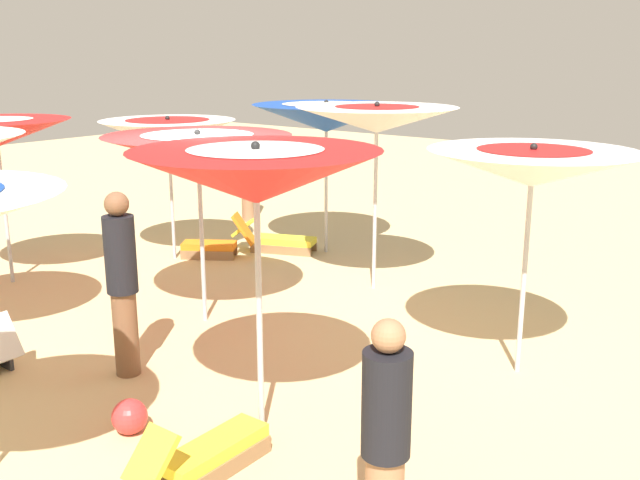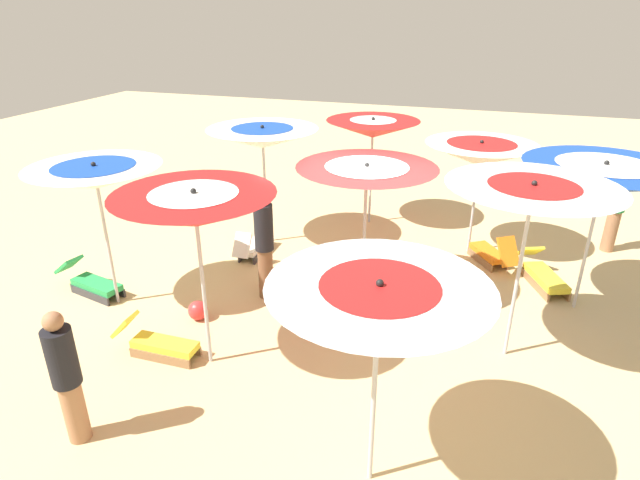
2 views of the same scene
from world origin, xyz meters
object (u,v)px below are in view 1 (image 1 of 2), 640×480
beach_umbrella_5 (256,176)px  beachgoer_2 (386,441)px  beachgoer_1 (247,172)px  beach_umbrella_7 (377,119)px  lounger_0 (206,452)px  beach_umbrella_8 (532,168)px  lounger_1 (216,243)px  beach_ball (130,417)px  beach_umbrella_4 (198,149)px  beach_umbrella_6 (326,117)px  lounger_3 (278,240)px  beach_umbrella_3 (168,133)px  beachgoer_0 (122,280)px

beach_umbrella_5 → beachgoer_2: bearing=157.3°
beachgoer_1 → beach_umbrella_7: bearing=88.7°
lounger_0 → beach_umbrella_8: bearing=-19.6°
lounger_1 → lounger_0: bearing=101.5°
beach_umbrella_8 → beach_ball: size_ratio=7.61×
beach_umbrella_4 → beachgoer_1: (3.21, -4.12, -1.11)m
beach_umbrella_6 → beach_umbrella_8: beach_umbrella_6 is taller
beach_umbrella_8 → beach_umbrella_4: bearing=15.1°
beach_umbrella_8 → lounger_3: bearing=-21.3°
beach_umbrella_3 → lounger_0: beach_umbrella_3 is taller
lounger_1 → beachgoer_2: 7.23m
beach_umbrella_7 → beachgoer_0: (0.41, 3.74, -1.29)m
beach_umbrella_8 → beachgoer_0: bearing=38.9°
beach_umbrella_5 → lounger_1: size_ratio=2.15×
lounger_0 → beach_umbrella_7: bearing=18.0°
beach_umbrella_8 → beach_umbrella_7: bearing=-26.5°
lounger_1 → beach_umbrella_7: bearing=151.6°
lounger_0 → lounger_1: 6.01m
beach_umbrella_6 → beachgoer_1: size_ratio=1.35×
lounger_1 → beachgoer_1: size_ratio=0.64×
beach_umbrella_8 → beachgoer_2: 3.43m
beach_umbrella_4 → beachgoer_0: (-0.49, 1.49, -1.07)m
lounger_0 → beachgoer_2: 1.70m
beach_umbrella_3 → beach_ball: 5.62m
beach_umbrella_7 → lounger_0: size_ratio=2.05×
beach_umbrella_5 → beach_umbrella_6: beach_umbrella_5 is taller
lounger_0 → lounger_3: size_ratio=0.88×
lounger_0 → lounger_3: 6.31m
beachgoer_0 → beachgoer_1: 6.72m
beachgoer_0 → beachgoer_2: (-3.49, 0.73, -0.13)m
beach_umbrella_6 → beach_ball: beach_umbrella_6 is taller
beach_umbrella_5 → lounger_1: beach_umbrella_5 is taller
beach_umbrella_7 → lounger_1: bearing=5.4°
beach_umbrella_7 → beachgoer_0: beach_umbrella_7 is taller
beach_umbrella_3 → beach_umbrella_6: bearing=-133.2°
lounger_3 → beach_ball: (-2.78, 5.05, -0.04)m
beachgoer_2 → beach_umbrella_7: bearing=-58.0°
beachgoer_1 → beachgoer_2: 9.59m
lounger_0 → beachgoer_0: size_ratio=0.66×
beach_umbrella_7 → lounger_1: 3.45m
beach_umbrella_4 → beachgoer_2: beach_umbrella_4 is taller
lounger_3 → beach_umbrella_6: bearing=12.4°
beach_umbrella_5 → beach_umbrella_8: size_ratio=1.07×
beach_umbrella_5 → beach_umbrella_6: (3.02, -4.81, -0.05)m
beach_umbrella_3 → lounger_1: (-0.47, -0.44, -1.71)m
beach_umbrella_3 → beachgoer_0: 4.26m
lounger_3 → beach_umbrella_8: bearing=-44.2°
beach_umbrella_6 → beachgoer_1: 2.90m
beach_umbrella_5 → beachgoer_0: beach_umbrella_5 is taller
beach_umbrella_5 → beachgoer_1: (5.52, -5.64, -1.25)m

